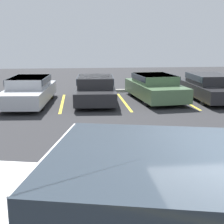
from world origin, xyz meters
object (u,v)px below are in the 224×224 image
Objects in this scene: parked_sedan_d at (155,87)px; parked_sedan_b at (30,90)px; wheel_stop_curb at (129,90)px; parked_sedan_e at (210,86)px; parked_sedan_c at (95,89)px.

parked_sedan_b is at bearing -92.36° from parked_sedan_d.
parked_sedan_d is 2.47× the size of wheel_stop_curb.
parked_sedan_b is 1.03× the size of parked_sedan_e.
parked_sedan_d is 2.70m from parked_sedan_e.
parked_sedan_b is 5.86m from wheel_stop_curb.
parked_sedan_e is 4.50m from wheel_stop_curb.
parked_sedan_b is 1.09× the size of parked_sedan_c.
parked_sedan_e is (2.69, -0.13, 0.00)m from parked_sedan_d.
parked_sedan_c reaches higher than wheel_stop_curb.
wheel_stop_curb is at bearing 147.50° from parked_sedan_c.
wheel_stop_curb is at bearing -127.27° from parked_sedan_e.
parked_sedan_c is at bearing -88.62° from parked_sedan_e.
parked_sedan_b reaches higher than parked_sedan_c.
parked_sedan_d is at bearing -72.65° from wheel_stop_curb.
wheel_stop_curb is (5.01, 2.97, -0.59)m from parked_sedan_b.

